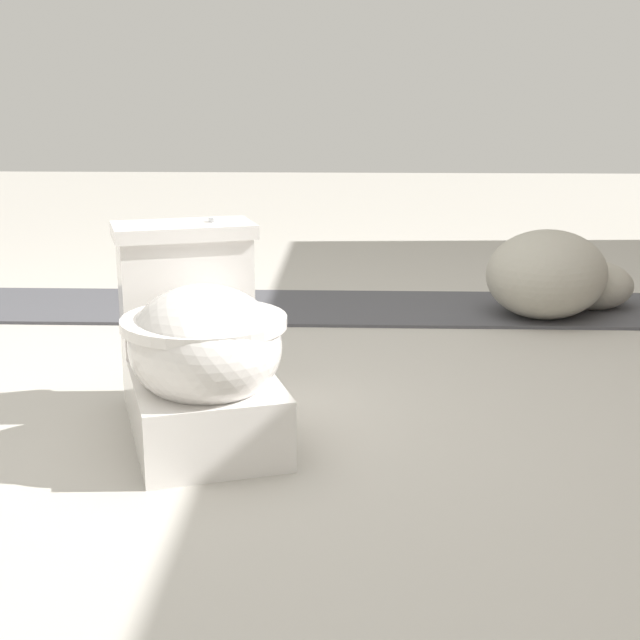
{
  "coord_description": "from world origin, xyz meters",
  "views": [
    {
      "loc": [
        2.2,
        0.25,
        0.85
      ],
      "look_at": [
        0.1,
        0.17,
        0.3
      ],
      "focal_mm": 50.0,
      "sensor_mm": 36.0,
      "label": 1
    }
  ],
  "objects": [
    {
      "name": "ground_plane",
      "position": [
        0.0,
        0.0,
        0.0
      ],
      "size": [
        14.0,
        14.0,
        0.0
      ],
      "primitive_type": "plane",
      "color": "#B7B2A8"
    },
    {
      "name": "boulder_near",
      "position": [
        -1.25,
        1.19,
        0.1
      ],
      "size": [
        0.3,
        0.33,
        0.19
      ],
      "primitive_type": "ellipsoid",
      "rotation": [
        0.0,
        0.0,
        1.52
      ],
      "color": "#ADA899",
      "rests_on": "ground"
    },
    {
      "name": "toilet",
      "position": [
        0.1,
        -0.13,
        0.22
      ],
      "size": [
        0.71,
        0.55,
        0.52
      ],
      "rotation": [
        0.0,
        0.0,
        0.32
      ],
      "color": "white",
      "rests_on": "ground"
    },
    {
      "name": "gravel_strip",
      "position": [
        -1.22,
        0.5,
        0.01
      ],
      "size": [
        0.56,
        8.0,
        0.01
      ],
      "primitive_type": "cube",
      "color": "#4C4C51",
      "rests_on": "ground"
    },
    {
      "name": "boulder_far",
      "position": [
        -1.12,
        0.98,
        0.17
      ],
      "size": [
        0.66,
        0.65,
        0.33
      ],
      "primitive_type": "ellipsoid",
      "rotation": [
        0.0,
        0.0,
        2.47
      ],
      "color": "#ADA899",
      "rests_on": "ground"
    }
  ]
}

